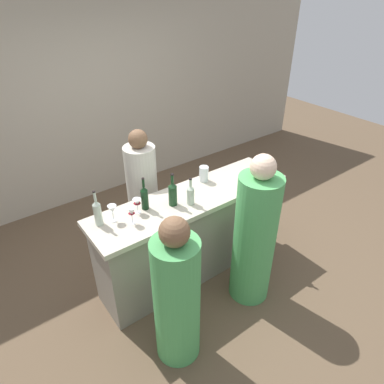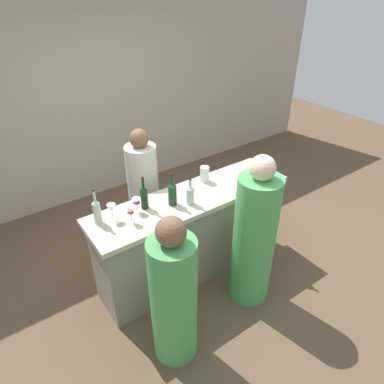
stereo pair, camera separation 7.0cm
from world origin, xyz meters
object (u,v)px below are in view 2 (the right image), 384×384
wine_bottle_second_left_dark_green (144,197)px  wine_glass_near_center (137,202)px  water_pitcher (205,174)px  wine_bottle_leftmost_clear_pale (97,211)px  wine_bottle_center_olive_green (172,193)px  person_left_guest (254,238)px  person_right_guest (144,199)px  wine_bottle_rightmost_clear_pale (258,173)px  wine_glass_near_left (131,212)px  wine_bottle_second_right_clear_pale (190,194)px  person_center_guest (174,298)px  wine_glass_near_right (112,209)px

wine_bottle_second_left_dark_green → wine_glass_near_center: (-0.09, -0.02, -0.02)m
wine_bottle_second_left_dark_green → water_pitcher: size_ratio=1.99×
wine_bottle_leftmost_clear_pale → wine_bottle_center_olive_green: size_ratio=1.03×
person_left_guest → wine_bottle_center_olive_green: bearing=22.0°
person_right_guest → wine_bottle_rightmost_clear_pale: bearing=53.8°
wine_glass_near_left → water_pitcher: bearing=12.0°
wine_bottle_second_left_dark_green → person_left_guest: 1.09m
wine_bottle_leftmost_clear_pale → wine_bottle_second_right_clear_pale: wine_bottle_leftmost_clear_pale is taller
wine_bottle_leftmost_clear_pale → person_right_guest: person_right_guest is taller
wine_bottle_rightmost_clear_pale → person_right_guest: 1.27m
wine_bottle_rightmost_clear_pale → person_left_guest: person_left_guest is taller
wine_bottle_center_olive_green → person_left_guest: (0.51, -0.60, -0.38)m
wine_glass_near_center → person_left_guest: person_left_guest is taller
person_center_guest → wine_glass_near_right: bearing=8.3°
wine_bottle_second_right_clear_pale → wine_glass_near_left: 0.59m
wine_bottle_rightmost_clear_pale → wine_glass_near_right: size_ratio=1.91×
wine_bottle_second_right_clear_pale → person_left_guest: 0.73m
wine_glass_near_left → wine_glass_near_center: wine_glass_near_left is taller
wine_bottle_second_right_clear_pale → wine_bottle_second_left_dark_green: bearing=154.1°
person_center_guest → wine_bottle_second_right_clear_pale: bearing=-43.3°
wine_glass_near_center → wine_glass_near_right: size_ratio=0.92×
wine_bottle_leftmost_clear_pale → wine_bottle_second_right_clear_pale: bearing=-14.7°
wine_bottle_second_right_clear_pale → wine_glass_near_center: wine_bottle_second_right_clear_pale is taller
wine_glass_near_right → wine_glass_near_left: bearing=-47.9°
person_left_guest → wine_glass_near_left: bearing=40.8°
wine_bottle_center_olive_green → wine_glass_near_center: 0.34m
person_center_guest → person_right_guest: 1.40m
person_right_guest → wine_bottle_center_olive_green: bearing=3.3°
wine_glass_near_center → person_right_guest: 0.74m
wine_bottle_rightmost_clear_pale → wine_glass_near_center: 1.29m
wine_bottle_leftmost_clear_pale → wine_glass_near_right: (0.12, -0.03, -0.01)m
wine_glass_near_left → person_center_guest: bearing=-90.7°
wine_glass_near_right → water_pitcher: water_pitcher is taller
wine_glass_near_right → person_right_guest: (0.57, 0.52, -0.39)m
wine_bottle_rightmost_clear_pale → wine_glass_near_left: 1.39m
wine_glass_near_left → wine_glass_near_center: bearing=44.0°
wine_bottle_leftmost_clear_pale → wine_bottle_second_right_clear_pale: 0.85m
wine_bottle_second_left_dark_green → wine_glass_near_center: wine_bottle_second_left_dark_green is taller
wine_bottle_rightmost_clear_pale → person_center_guest: bearing=-158.8°
wine_bottle_second_right_clear_pale → wine_bottle_rightmost_clear_pale: 0.80m
wine_bottle_second_right_clear_pale → wine_glass_near_right: size_ratio=1.72×
wine_bottle_second_left_dark_green → person_right_guest: person_right_guest is taller
wine_bottle_second_right_clear_pale → wine_glass_near_left: size_ratio=1.71×
wine_bottle_leftmost_clear_pale → wine_bottle_second_right_clear_pale: (0.83, -0.22, -0.03)m
wine_bottle_second_left_dark_green → person_left_guest: person_left_guest is taller
wine_bottle_rightmost_clear_pale → wine_glass_near_right: wine_bottle_rightmost_clear_pale is taller
water_pitcher → person_left_guest: (0.00, -0.78, -0.34)m
wine_bottle_second_right_clear_pale → water_pitcher: bearing=35.7°
wine_bottle_rightmost_clear_pale → person_left_guest: (-0.43, -0.44, -0.37)m
water_pitcher → person_right_guest: (-0.50, 0.44, -0.35)m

